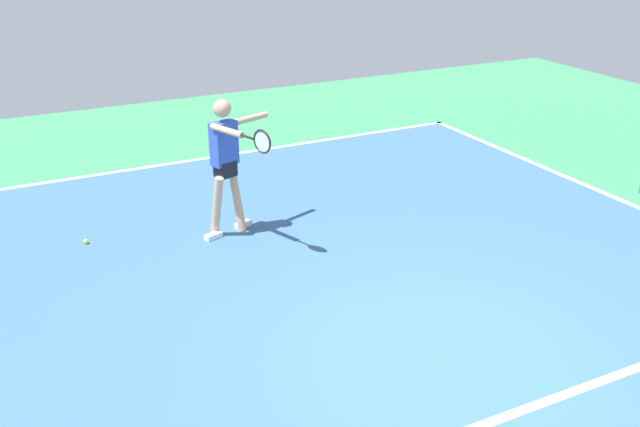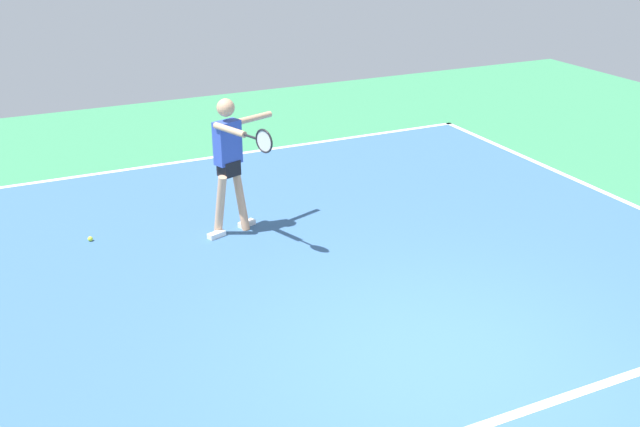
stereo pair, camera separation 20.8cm
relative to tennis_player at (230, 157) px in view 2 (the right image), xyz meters
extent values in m
plane|color=#388456|center=(-0.84, 3.68, -1.06)|extent=(22.01, 22.01, 0.00)
cube|color=#38608E|center=(-0.84, 3.68, -1.06)|extent=(9.55, 13.68, 0.00)
cube|color=white|center=(-0.84, -3.11, -1.06)|extent=(9.55, 0.10, 0.01)
cube|color=white|center=(-0.84, 4.65, -1.06)|extent=(7.17, 0.10, 0.01)
cube|color=white|center=(-0.84, -2.91, -1.06)|extent=(0.10, 0.30, 0.01)
cylinder|color=tan|center=(-0.14, -0.09, -0.64)|extent=(0.20, 0.30, 0.87)
cube|color=white|center=(-0.22, -0.12, -1.03)|extent=(0.26, 0.18, 0.07)
cylinder|color=tan|center=(0.18, 0.03, -0.64)|extent=(0.20, 0.30, 0.87)
cube|color=white|center=(0.26, 0.05, -1.03)|extent=(0.26, 0.18, 0.07)
cube|color=black|center=(0.02, -0.03, -0.16)|extent=(0.30, 0.27, 0.20)
cube|color=#334CB2|center=(0.02, -0.03, 0.19)|extent=(0.38, 0.28, 0.56)
sphere|color=tan|center=(0.02, -0.03, 0.64)|extent=(0.23, 0.23, 0.23)
cylinder|color=tan|center=(-0.41, -0.18, 0.42)|extent=(0.56, 0.27, 0.08)
cylinder|color=tan|center=(0.08, 0.29, 0.45)|extent=(0.27, 0.56, 0.08)
cylinder|color=black|center=(-0.05, 0.66, 0.45)|extent=(0.10, 0.22, 0.03)
torus|color=black|center=(-0.13, 0.89, 0.45)|extent=(0.12, 0.28, 0.29)
cylinder|color=silver|center=(-0.13, 0.89, 0.45)|extent=(0.09, 0.24, 0.25)
sphere|color=#C6E53D|center=(1.79, -0.53, -1.03)|extent=(0.07, 0.07, 0.07)
camera|label=1|loc=(2.97, 8.51, 3.04)|focal=41.41mm
camera|label=2|loc=(2.79, 8.61, 3.04)|focal=41.41mm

